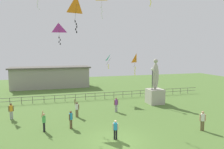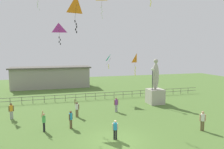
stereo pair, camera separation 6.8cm
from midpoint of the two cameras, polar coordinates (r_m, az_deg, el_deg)
The scene contains 16 objects.
ground_plane at distance 16.98m, azimuth 0.86°, elevation -17.41°, with size 80.00×80.00×0.00m, color #517533.
statue_monument at distance 28.16m, azimuth 11.43°, elevation -4.33°, with size 1.94×1.94×5.84m.
lamppost at distance 27.00m, azimuth 10.71°, elevation -1.00°, with size 0.36×0.36×4.76m.
person_0 at distance 23.98m, azimuth 1.04°, elevation -7.87°, with size 0.50×0.30×1.64m.
person_1 at distance 20.13m, azimuth 23.09°, elevation -11.06°, with size 0.47×0.32×1.72m.
person_2 at distance 19.27m, azimuth -17.95°, elevation -11.79°, with size 0.36×0.48×1.87m.
person_3 at distance 22.51m, azimuth -9.52°, elevation -8.92°, with size 0.48×0.34×1.88m.
person_4 at distance 19.47m, azimuth -11.11°, elevation -11.48°, with size 0.36×0.37×1.59m.
person_5 at distance 23.77m, azimuth -25.58°, elevation -8.63°, with size 0.48×0.31×1.65m.
person_7 at distance 16.88m, azimuth 0.82°, elevation -14.29°, with size 0.45×0.29×1.55m.
kite_1 at distance 22.93m, azimuth -14.25°, elevation 11.88°, with size 1.22×0.87×2.20m.
kite_2 at distance 29.74m, azimuth 6.52°, elevation 4.18°, with size 1.04×0.90×3.14m.
kite_3 at distance 18.67m, azimuth -9.61°, elevation 17.92°, with size 1.13×0.88×3.05m.
kite_8 at distance 29.34m, azimuth -0.43°, elevation 4.44°, with size 1.11×1.32×2.03m.
waterfront_railing at distance 29.83m, azimuth -7.59°, elevation -5.72°, with size 36.01×0.06×0.95m.
pavilion_building at distance 41.13m, azimuth -16.16°, elevation -0.68°, with size 14.37×4.51×3.89m.
Camera 1 is at (-4.63, -14.83, 6.86)m, focal length 33.99 mm.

